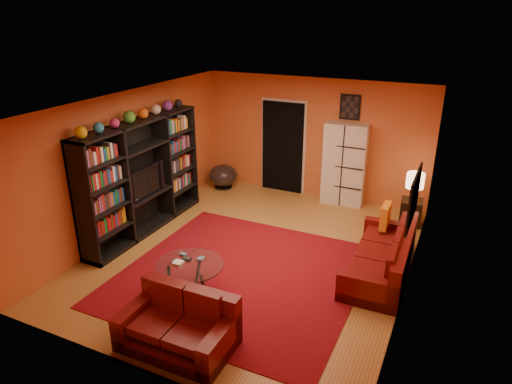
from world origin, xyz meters
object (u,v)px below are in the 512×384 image
at_px(sofa, 386,258).
at_px(table_lamp, 415,181).
at_px(entertainment_unit, 143,177).
at_px(side_table, 411,212).
at_px(tv, 142,181).
at_px(loveseat, 181,324).
at_px(storage_cabinet, 344,164).
at_px(bowl_chair, 223,176).
at_px(coffee_table, 190,267).

distance_m(sofa, table_lamp, 2.12).
xyz_separation_m(entertainment_unit, side_table, (4.53, 2.34, -0.80)).
height_order(tv, loveseat, tv).
relative_size(tv, storage_cabinet, 0.56).
bearing_deg(entertainment_unit, loveseat, -45.25).
relative_size(sofa, bowl_chair, 3.23).
bearing_deg(coffee_table, table_lamp, 55.72).
xyz_separation_m(sofa, side_table, (0.11, 2.03, -0.04)).
bearing_deg(coffee_table, entertainment_unit, 142.85).
bearing_deg(coffee_table, bowl_chair, 112.69).
distance_m(storage_cabinet, side_table, 1.68).
bearing_deg(coffee_table, sofa, 35.65).
height_order(entertainment_unit, sofa, entertainment_unit).
height_order(tv, sofa, tv).
height_order(sofa, side_table, sofa).
bearing_deg(sofa, loveseat, -127.57).
bearing_deg(tv, side_table, -61.67).
bearing_deg(tv, sofa, -84.92).
xyz_separation_m(loveseat, side_table, (2.12, 4.76, -0.04)).
distance_m(entertainment_unit, coffee_table, 2.50).
height_order(entertainment_unit, storage_cabinet, entertainment_unit).
bearing_deg(side_table, coffee_table, -124.28).
bearing_deg(coffee_table, storage_cabinet, 75.45).
distance_m(coffee_table, side_table, 4.61).
distance_m(entertainment_unit, bowl_chair, 2.63).
distance_m(entertainment_unit, loveseat, 3.49).
distance_m(coffee_table, storage_cabinet, 4.43).
bearing_deg(bowl_chair, table_lamp, -2.17).
relative_size(loveseat, bowl_chair, 2.09).
bearing_deg(loveseat, coffee_table, 25.54).
bearing_deg(storage_cabinet, bowl_chair, -177.65).
height_order(coffee_table, storage_cabinet, storage_cabinet).
relative_size(entertainment_unit, bowl_chair, 4.49).
bearing_deg(table_lamp, coffee_table, -124.28).
bearing_deg(bowl_chair, storage_cabinet, 6.19).
bearing_deg(sofa, table_lamp, 85.54).
bearing_deg(sofa, entertainment_unit, -177.18).
bearing_deg(sofa, side_table, 85.54).
xyz_separation_m(entertainment_unit, storage_cabinet, (3.04, 2.80, -0.17)).
distance_m(coffee_table, bowl_chair, 4.30).
bearing_deg(tv, entertainment_unit, 34.11).
relative_size(sofa, side_table, 4.31).
height_order(tv, storage_cabinet, storage_cabinet).
relative_size(bowl_chair, table_lamp, 1.21).
bearing_deg(sofa, tv, -176.17).
relative_size(tv, table_lamp, 1.79).
relative_size(side_table, table_lamp, 0.91).
bearing_deg(bowl_chair, loveseat, -66.64).
height_order(loveseat, storage_cabinet, storage_cabinet).
relative_size(storage_cabinet, table_lamp, 3.17).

